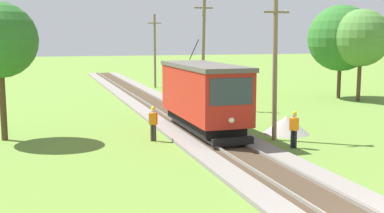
{
  "coord_description": "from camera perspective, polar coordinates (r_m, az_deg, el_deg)",
  "views": [
    {
      "loc": [
        -8.1,
        -9.0,
        5.18
      ],
      "look_at": [
        -0.02,
        16.7,
        1.26
      ],
      "focal_mm": 44.18,
      "sensor_mm": 36.0,
      "label": 1
    }
  ],
  "objects": [
    {
      "name": "red_tram",
      "position": [
        25.31,
        1.36,
        1.49
      ],
      "size": [
        2.6,
        8.54,
        4.79
      ],
      "color": "red",
      "rests_on": "rail_right"
    },
    {
      "name": "tree_left_far",
      "position": [
        41.15,
        19.74,
        7.79
      ],
      "size": [
        4.66,
        4.66,
        7.52
      ],
      "color": "#4C3823",
      "rests_on": "ground"
    },
    {
      "name": "utility_pole_near_tram",
      "position": [
        24.22,
        9.98,
        4.79
      ],
      "size": [
        1.4,
        0.47,
        7.34
      ],
      "color": "#7A664C",
      "rests_on": "ground"
    },
    {
      "name": "second_worker",
      "position": [
        23.88,
        -4.7,
        -1.88
      ],
      "size": [
        0.45,
        0.42,
        1.78
      ],
      "rotation": [
        0.0,
        0.0,
        -2.2
      ],
      "color": "#38332D",
      "rests_on": "ground"
    },
    {
      "name": "tree_left_near",
      "position": [
        42.59,
        17.54,
        7.87
      ],
      "size": [
        5.62,
        5.62,
        7.98
      ],
      "color": "#4C3823",
      "rests_on": "ground"
    },
    {
      "name": "utility_pole_mid",
      "position": [
        34.55,
        1.37,
        6.74
      ],
      "size": [
        1.4,
        0.67,
        8.32
      ],
      "color": "#7A664C",
      "rests_on": "ground"
    },
    {
      "name": "track_worker",
      "position": [
        22.84,
        12.22,
        -2.51
      ],
      "size": [
        0.42,
        0.45,
        1.78
      ],
      "rotation": [
        0.0,
        0.0,
        -2.51
      ],
      "color": "black",
      "rests_on": "ground"
    },
    {
      "name": "gravel_pile",
      "position": [
        26.31,
        11.33,
        -2.16
      ],
      "size": [
        2.53,
        2.53,
        0.98
      ],
      "primitive_type": "cone",
      "color": "#9E998E",
      "rests_on": "ground"
    },
    {
      "name": "utility_pole_far",
      "position": [
        49.64,
        -4.51,
        6.78
      ],
      "size": [
        1.4,
        0.24,
        7.62
      ],
      "color": "#7A664C",
      "rests_on": "ground"
    }
  ]
}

